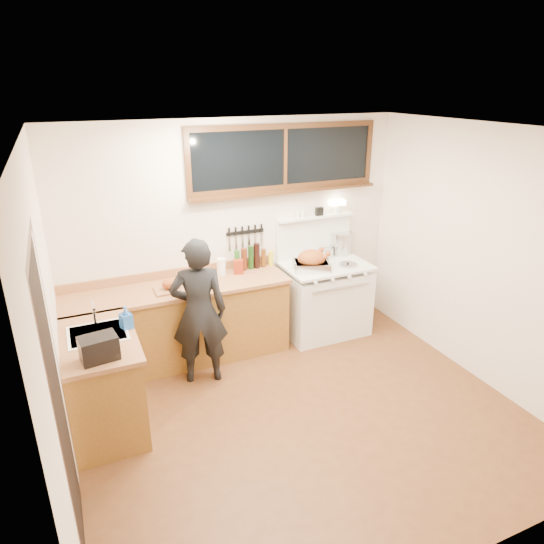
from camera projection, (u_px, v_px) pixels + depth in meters
name	position (u px, v px, depth m)	size (l,w,h in m)	color
ground_plane	(303.00, 416.00, 4.59)	(4.00, 3.50, 0.02)	#562F16
room_shell	(308.00, 251.00, 3.98)	(4.10, 3.60, 2.65)	silver
counter_back	(180.00, 324.00, 5.36)	(2.44, 0.64, 1.00)	brown
counter_left	(103.00, 382.00, 4.32)	(0.64, 1.09, 0.90)	brown
sink_unit	(99.00, 339.00, 4.24)	(0.50, 0.45, 0.37)	white
vintage_stove	(324.00, 297.00, 5.99)	(1.02, 0.74, 1.60)	white
back_window	(285.00, 165.00, 5.52)	(2.32, 0.13, 0.77)	black
left_doorway	(60.00, 407.00, 2.97)	(0.02, 1.04, 2.17)	black
knife_strip	(245.00, 233.00, 5.62)	(0.46, 0.03, 0.28)	black
man	(199.00, 312.00, 4.89)	(0.64, 0.50, 1.56)	black
soap_bottle	(126.00, 318.00, 4.28)	(0.12, 0.12, 0.21)	#245BB4
toaster	(99.00, 348.00, 3.80)	(0.31, 0.24, 0.20)	black
cutting_board	(172.00, 286.00, 5.09)	(0.36, 0.27, 0.13)	#A16840
roast_turkey	(312.00, 261.00, 5.63)	(0.50, 0.44, 0.24)	silver
stockpot	(341.00, 243.00, 6.16)	(0.31, 0.31, 0.28)	silver
saucepan	(327.00, 253.00, 6.04)	(0.19, 0.28, 0.11)	silver
pot_lid	(348.00, 265.00, 5.78)	(0.29, 0.29, 0.04)	silver
coffee_tin	(238.00, 267.00, 5.52)	(0.13, 0.12, 0.16)	maroon
pitcher	(221.00, 267.00, 5.49)	(0.12, 0.12, 0.19)	white
bottle_cluster	(253.00, 258.00, 5.65)	(0.49, 0.07, 0.30)	black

